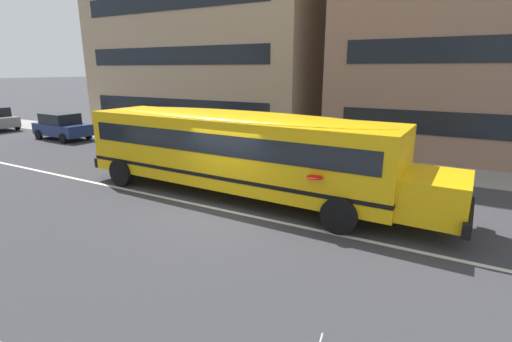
% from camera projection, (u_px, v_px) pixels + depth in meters
% --- Properties ---
extents(ground_plane, '(400.00, 400.00, 0.00)m').
position_uv_depth(ground_plane, '(223.00, 210.00, 11.93)').
color(ground_plane, '#38383D').
extents(sidewalk_far, '(120.00, 3.00, 0.01)m').
position_uv_depth(sidewalk_far, '(315.00, 158.00, 18.86)').
color(sidewalk_far, gray).
rests_on(sidewalk_far, ground_plane).
extents(lane_centreline, '(110.00, 0.16, 0.01)m').
position_uv_depth(lane_centreline, '(223.00, 210.00, 11.93)').
color(lane_centreline, silver).
rests_on(lane_centreline, ground_plane).
extents(school_bus, '(13.24, 3.30, 2.95)m').
position_uv_depth(school_bus, '(239.00, 147.00, 12.84)').
color(school_bus, yellow).
rests_on(school_bus, ground_plane).
extents(parked_car_dark_blue_end_of_row, '(3.96, 1.99, 1.64)m').
position_uv_depth(parked_car_dark_blue_end_of_row, '(62.00, 126.00, 23.80)').
color(parked_car_dark_blue_end_of_row, navy).
rests_on(parked_car_dark_blue_end_of_row, ground_plane).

